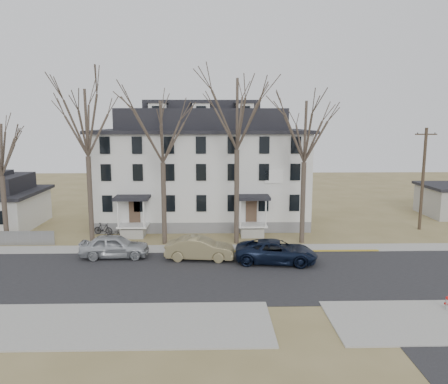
{
  "coord_description": "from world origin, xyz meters",
  "views": [
    {
      "loc": [
        -0.91,
        -25.58,
        10.1
      ],
      "look_at": [
        -0.06,
        9.0,
        4.46
      ],
      "focal_mm": 35.0,
      "sensor_mm": 36.0,
      "label": 1
    }
  ],
  "objects_px": {
    "tree_mid_right": "(305,127)",
    "bicycle_left": "(114,233)",
    "tree_center": "(237,108)",
    "utility_pole_far": "(423,178)",
    "bicycle_right": "(103,229)",
    "fire_hydrant": "(447,303)",
    "boarding_house": "(203,169)",
    "tree_mid_left": "(162,127)",
    "car_silver": "(115,247)",
    "tree_far_left": "(86,118)",
    "car_navy": "(276,252)",
    "car_tan": "(200,249)"
  },
  "relations": [
    {
      "from": "utility_pole_far",
      "to": "fire_hydrant",
      "type": "bearing_deg",
      "value": -111.12
    },
    {
      "from": "car_navy",
      "to": "utility_pole_far",
      "type": "bearing_deg",
      "value": -49.84
    },
    {
      "from": "car_tan",
      "to": "bicycle_left",
      "type": "distance_m",
      "value": 9.92
    },
    {
      "from": "tree_mid_left",
      "to": "tree_center",
      "type": "bearing_deg",
      "value": 0.0
    },
    {
      "from": "boarding_house",
      "to": "car_silver",
      "type": "xyz_separation_m",
      "value": [
        -6.3,
        -11.95,
        -4.52
      ]
    },
    {
      "from": "bicycle_left",
      "to": "tree_far_left",
      "type": "bearing_deg",
      "value": 135.24
    },
    {
      "from": "car_silver",
      "to": "tree_far_left",
      "type": "bearing_deg",
      "value": 34.05
    },
    {
      "from": "tree_center",
      "to": "car_navy",
      "type": "bearing_deg",
      "value": -63.99
    },
    {
      "from": "car_navy",
      "to": "fire_hydrant",
      "type": "xyz_separation_m",
      "value": [
        8.09,
        -8.21,
        -0.4
      ]
    },
    {
      "from": "car_silver",
      "to": "fire_hydrant",
      "type": "xyz_separation_m",
      "value": [
        19.96,
        -9.69,
        -0.45
      ]
    },
    {
      "from": "car_tan",
      "to": "fire_hydrant",
      "type": "bearing_deg",
      "value": -117.95
    },
    {
      "from": "tree_far_left",
      "to": "fire_hydrant",
      "type": "xyz_separation_m",
      "value": [
        22.67,
        -13.49,
        -9.93
      ]
    },
    {
      "from": "tree_mid_right",
      "to": "bicycle_left",
      "type": "xyz_separation_m",
      "value": [
        -16.13,
        1.79,
        -9.2
      ]
    },
    {
      "from": "car_tan",
      "to": "car_navy",
      "type": "xyz_separation_m",
      "value": [
        5.5,
        -0.85,
        -0.02
      ]
    },
    {
      "from": "tree_mid_right",
      "to": "bicycle_right",
      "type": "height_order",
      "value": "tree_mid_right"
    },
    {
      "from": "boarding_house",
      "to": "car_tan",
      "type": "xyz_separation_m",
      "value": [
        0.08,
        -12.59,
        -4.55
      ]
    },
    {
      "from": "tree_far_left",
      "to": "tree_mid_right",
      "type": "height_order",
      "value": "tree_far_left"
    },
    {
      "from": "car_navy",
      "to": "tree_mid_left",
      "type": "bearing_deg",
      "value": 66.09
    },
    {
      "from": "tree_mid_right",
      "to": "bicycle_left",
      "type": "distance_m",
      "value": 18.66
    },
    {
      "from": "tree_far_left",
      "to": "bicycle_left",
      "type": "distance_m",
      "value": 10.19
    },
    {
      "from": "tree_center",
      "to": "utility_pole_far",
      "type": "height_order",
      "value": "tree_center"
    },
    {
      "from": "bicycle_left",
      "to": "fire_hydrant",
      "type": "relative_size",
      "value": 1.9
    },
    {
      "from": "boarding_house",
      "to": "bicycle_left",
      "type": "bearing_deg",
      "value": -140.17
    },
    {
      "from": "tree_center",
      "to": "utility_pole_far",
      "type": "xyz_separation_m",
      "value": [
        17.5,
        4.2,
        -6.18
      ]
    },
    {
      "from": "tree_far_left",
      "to": "car_tan",
      "type": "bearing_deg",
      "value": -26.05
    },
    {
      "from": "car_tan",
      "to": "tree_mid_left",
      "type": "bearing_deg",
      "value": 40.48
    },
    {
      "from": "tree_center",
      "to": "utility_pole_far",
      "type": "distance_m",
      "value": 19.03
    },
    {
      "from": "tree_mid_left",
      "to": "car_silver",
      "type": "distance_m",
      "value": 10.08
    },
    {
      "from": "tree_mid_right",
      "to": "car_tan",
      "type": "bearing_deg",
      "value": -152.21
    },
    {
      "from": "tree_mid_right",
      "to": "tree_far_left",
      "type": "bearing_deg",
      "value": 180.0
    },
    {
      "from": "car_navy",
      "to": "bicycle_right",
      "type": "xyz_separation_m",
      "value": [
        -14.38,
        8.16,
        -0.28
      ]
    },
    {
      "from": "tree_mid_right",
      "to": "bicycle_right",
      "type": "relative_size",
      "value": 7.22
    },
    {
      "from": "utility_pole_far",
      "to": "fire_hydrant",
      "type": "height_order",
      "value": "utility_pole_far"
    },
    {
      "from": "tree_far_left",
      "to": "car_navy",
      "type": "height_order",
      "value": "tree_far_left"
    },
    {
      "from": "tree_far_left",
      "to": "bicycle_left",
      "type": "xyz_separation_m",
      "value": [
        1.37,
        1.79,
        -9.94
      ]
    },
    {
      "from": "tree_center",
      "to": "bicycle_right",
      "type": "relative_size",
      "value": 8.33
    },
    {
      "from": "utility_pole_far",
      "to": "bicycle_left",
      "type": "bearing_deg",
      "value": -175.1
    },
    {
      "from": "car_silver",
      "to": "fire_hydrant",
      "type": "bearing_deg",
      "value": -117.3
    },
    {
      "from": "bicycle_left",
      "to": "utility_pole_far",
      "type": "bearing_deg",
      "value": -92.48
    },
    {
      "from": "car_tan",
      "to": "bicycle_left",
      "type": "xyz_separation_m",
      "value": [
        -7.71,
        6.23,
        -0.42
      ]
    },
    {
      "from": "tree_mid_right",
      "to": "utility_pole_far",
      "type": "height_order",
      "value": "tree_mid_right"
    },
    {
      "from": "bicycle_right",
      "to": "fire_hydrant",
      "type": "xyz_separation_m",
      "value": [
        22.47,
        -16.37,
        -0.12
      ]
    },
    {
      "from": "bicycle_left",
      "to": "bicycle_right",
      "type": "bearing_deg",
      "value": 39.61
    },
    {
      "from": "car_silver",
      "to": "tree_center",
      "type": "bearing_deg",
      "value": -69.18
    },
    {
      "from": "car_silver",
      "to": "car_tan",
      "type": "xyz_separation_m",
      "value": [
        6.37,
        -0.64,
        -0.04
      ]
    },
    {
      "from": "car_navy",
      "to": "car_tan",
      "type": "bearing_deg",
      "value": 88.97
    },
    {
      "from": "tree_far_left",
      "to": "car_tan",
      "type": "height_order",
      "value": "tree_far_left"
    },
    {
      "from": "boarding_house",
      "to": "tree_far_left",
      "type": "bearing_deg",
      "value": -137.82
    },
    {
      "from": "boarding_house",
      "to": "tree_mid_left",
      "type": "distance_m",
      "value": 9.66
    },
    {
      "from": "tree_center",
      "to": "car_silver",
      "type": "distance_m",
      "value": 14.33
    }
  ]
}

